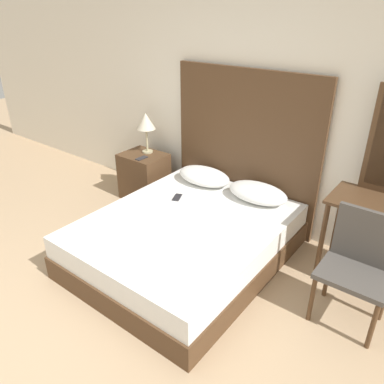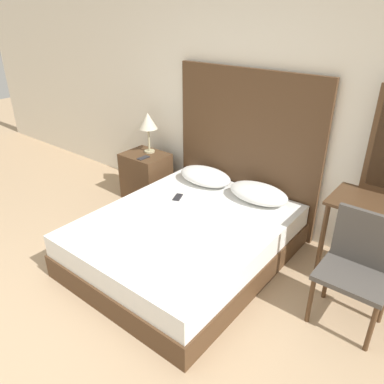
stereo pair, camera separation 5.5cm
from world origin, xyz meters
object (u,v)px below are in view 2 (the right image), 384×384
Objects in this scene: table_lamp at (148,122)px; bed at (186,240)px; nightstand at (146,176)px; phone_on_nightstand at (143,158)px; chair at (359,263)px; vanity_desk at (383,223)px; phone_on_bed at (178,197)px.

bed is at bearing -32.71° from table_lamp.
nightstand is at bearing 150.18° from bed.
phone_on_nightstand is 2.62m from chair.
chair reaches higher than vanity_desk.
table_lamp is at bearing 168.32° from chair.
vanity_desk reaches higher than nightstand.
table_lamp is 2.78m from chair.
table_lamp reaches higher than phone_on_bed.
table_lamp is 0.43m from phone_on_nightstand.
nightstand is at bearing 170.08° from chair.
bed is at bearing -27.44° from phone_on_nightstand.
bed is 3.37× the size of nightstand.
table_lamp is at bearing 178.43° from vanity_desk.
phone_on_nightstand is 0.17× the size of chair.
nightstand is 3.85× the size of phone_on_nightstand.
vanity_desk is at bearing 87.50° from chair.
table_lamp reaches higher than nightstand.
chair is (1.47, 0.22, 0.30)m from bed.
nightstand is 0.68× the size of vanity_desk.
nightstand is 0.33m from phone_on_nightstand.
nightstand is 0.68m from table_lamp.
chair is at bearing -2.26° from phone_on_bed.
phone_on_bed is 1.12m from table_lamp.
bed is 4.03× the size of table_lamp.
table_lamp is (-0.00, 0.09, 0.67)m from nightstand.
phone_on_bed is 1.09× the size of phone_on_nightstand.
nightstand is 2.72m from vanity_desk.
table_lamp is at bearing 92.77° from nightstand.
chair is at bearing -7.92° from phone_on_nightstand.
nightstand is at bearing 127.20° from phone_on_nightstand.
nightstand is (-1.21, 0.69, 0.08)m from bed.
table_lamp is (-1.21, 0.78, 0.75)m from bed.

